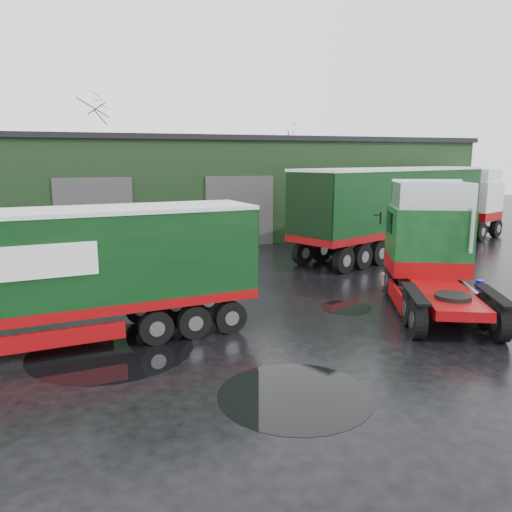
{
  "coord_description": "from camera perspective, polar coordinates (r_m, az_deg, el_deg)",
  "views": [
    {
      "loc": [
        -5.83,
        -13.68,
        4.94
      ],
      "look_at": [
        -0.78,
        2.19,
        1.7
      ],
      "focal_mm": 35.0,
      "sensor_mm": 36.0,
      "label": 1
    }
  ],
  "objects": [
    {
      "name": "ground",
      "position": [
        15.67,
        5.18,
        -7.41
      ],
      "size": [
        100.0,
        100.0,
        0.0
      ],
      "primitive_type": "plane",
      "color": "black"
    },
    {
      "name": "warehouse",
      "position": [
        34.63,
        -4.62,
        8.01
      ],
      "size": [
        32.4,
        12.4,
        6.3
      ],
      "color": "black",
      "rests_on": "ground"
    },
    {
      "name": "hero_tractor",
      "position": [
        16.85,
        20.38,
        0.64
      ],
      "size": [
        5.37,
        7.38,
        4.22
      ],
      "primitive_type": null,
      "rotation": [
        0.0,
        0.0,
        -0.41
      ],
      "color": "#0E4118",
      "rests_on": "ground"
    },
    {
      "name": "trailer_left",
      "position": [
        14.13,
        -24.01,
        -2.6
      ],
      "size": [
        12.13,
        3.93,
        3.7
      ],
      "primitive_type": null,
      "rotation": [
        0.0,
        0.0,
        1.7
      ],
      "color": "silver",
      "rests_on": "ground"
    },
    {
      "name": "lorry_right",
      "position": [
        27.24,
        15.51,
        5.0
      ],
      "size": [
        17.05,
        9.83,
        4.56
      ],
      "primitive_type": null,
      "rotation": [
        0.0,
        0.0,
        -1.15
      ],
      "color": "silver",
      "rests_on": "ground"
    },
    {
      "name": "wash_bucket",
      "position": [
        21.31,
        24.24,
        -2.97
      ],
      "size": [
        0.42,
        0.42,
        0.31
      ],
      "primitive_type": "cylinder",
      "rotation": [
        0.0,
        0.0,
        0.36
      ],
      "color": "#1108B3",
      "rests_on": "ground"
    },
    {
      "name": "tree_back_a",
      "position": [
        43.68,
        -18.19,
        10.21
      ],
      "size": [
        4.4,
        4.4,
        9.5
      ],
      "primitive_type": null,
      "color": "black",
      "rests_on": "ground"
    },
    {
      "name": "tree_back_b",
      "position": [
        46.48,
        2.28,
        9.53
      ],
      "size": [
        4.4,
        4.4,
        7.5
      ],
      "primitive_type": null,
      "color": "black",
      "rests_on": "ground"
    },
    {
      "name": "puddle_0",
      "position": [
        11.05,
        4.5,
        -15.56
      ],
      "size": [
        3.33,
        3.33,
        0.01
      ],
      "primitive_type": "cylinder",
      "color": "black",
      "rests_on": "ground"
    },
    {
      "name": "puddle_1",
      "position": [
        17.24,
        10.27,
        -5.81
      ],
      "size": [
        1.71,
        1.71,
        0.01
      ],
      "primitive_type": "cylinder",
      "color": "black",
      "rests_on": "ground"
    },
    {
      "name": "puddle_2",
      "position": [
        13.86,
        -16.16,
        -10.31
      ],
      "size": [
        4.27,
        4.27,
        0.01
      ],
      "primitive_type": "cylinder",
      "color": "black",
      "rests_on": "ground"
    }
  ]
}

